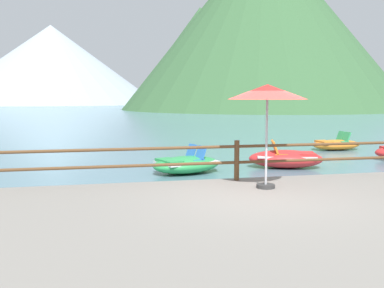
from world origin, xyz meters
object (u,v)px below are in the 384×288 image
(beach_umbrella, at_px, (267,93))
(pedal_boat_2, at_px, (336,144))
(pedal_boat_5, at_px, (186,164))
(pedal_boat_1, at_px, (286,158))

(beach_umbrella, height_order, pedal_boat_2, beach_umbrella)
(beach_umbrella, bearing_deg, pedal_boat_2, 52.11)
(beach_umbrella, distance_m, pedal_boat_5, 4.99)
(pedal_boat_2, bearing_deg, beach_umbrella, -127.89)
(pedal_boat_2, relative_size, pedal_boat_5, 0.90)
(pedal_boat_5, bearing_deg, pedal_boat_1, 4.15)
(pedal_boat_2, bearing_deg, pedal_boat_1, -135.94)
(beach_umbrella, bearing_deg, pedal_boat_5, 101.21)
(pedal_boat_2, bearing_deg, pedal_boat_5, -150.50)
(pedal_boat_2, height_order, pedal_boat_5, pedal_boat_5)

